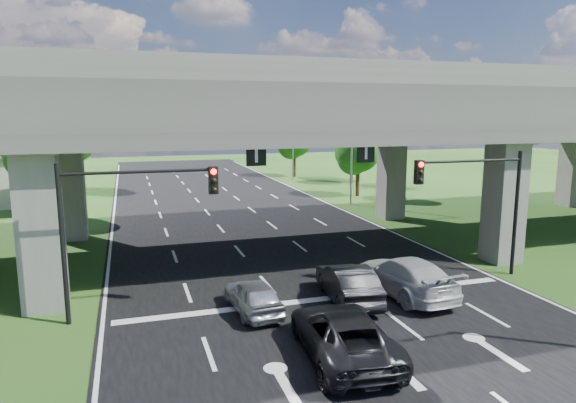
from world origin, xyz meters
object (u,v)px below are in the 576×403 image
car_dark (348,283)px  car_trailing (343,334)px  signal_left (124,211)px  car_silver (253,296)px  car_white (405,276)px  streetlight_far (348,136)px  streetlight_beyond (290,130)px  signal_right (480,191)px

car_dark → car_trailing: (-2.18, -4.52, -0.00)m
signal_left → car_silver: signal_left is taller
car_white → car_dark: bearing=-4.6°
streetlight_far → car_silver: bearing=-122.3°
signal_left → car_dark: (8.68, -0.94, -3.39)m
signal_left → streetlight_far: bearing=48.2°
signal_left → streetlight_beyond: (17.92, 36.06, 1.66)m
signal_right → car_white: (-4.31, -0.95, -3.35)m
signal_right → streetlight_far: streetlight_far is taller
car_trailing → streetlight_beyond: bearing=-99.8°
car_dark → car_white: car_white is taller
signal_left → car_trailing: size_ratio=1.09×
streetlight_far → car_dark: 23.49m
car_silver → car_white: car_white is taller
car_silver → signal_left: bearing=-15.9°
streetlight_far → signal_left: bearing=-131.8°
signal_left → car_white: size_ratio=1.07×
signal_left → streetlight_far: size_ratio=0.60×
signal_left → car_white: signal_left is taller
car_dark → car_white: (2.67, -0.01, 0.04)m
car_white → car_trailing: (-4.84, -4.51, -0.04)m
signal_left → streetlight_far: 26.95m
signal_right → car_dark: (-6.97, -0.94, -3.39)m
streetlight_far → car_silver: 25.37m
car_white → car_silver: bearing=-4.5°
car_dark → car_trailing: bearing=71.1°
streetlight_far → car_trailing: 28.41m
streetlight_beyond → car_white: size_ratio=1.79×
signal_right → car_white: bearing=-167.6°
signal_left → streetlight_beyond: bearing=63.6°
car_trailing → car_dark: bearing=-110.1°
car_silver → car_trailing: 4.89m
signal_left → car_silver: bearing=-11.5°
signal_right → car_silver: size_ratio=1.54×
signal_right → car_dark: signal_right is taller
signal_right → car_silver: 11.58m
streetlight_beyond → car_dark: streetlight_beyond is taller
streetlight_far → car_white: bearing=-107.4°
signal_right → signal_left: same height
car_dark → signal_right: bearing=-165.5°
car_silver → streetlight_beyond: bearing=-114.2°
signal_left → streetlight_beyond: size_ratio=0.60×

